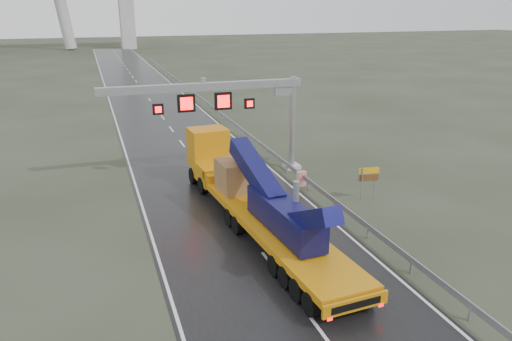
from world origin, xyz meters
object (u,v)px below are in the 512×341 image
object	(u,v)px
heavy_haul_truck	(246,188)
striped_barrier	(301,179)
sign_gantry	(232,102)
exit_sign_pair	(369,177)

from	to	relation	value
heavy_haul_truck	striped_barrier	world-z (taller)	heavy_haul_truck
heavy_haul_truck	striped_barrier	distance (m)	6.80
heavy_haul_truck	sign_gantry	bearing A→B (deg)	74.73
sign_gantry	striped_barrier	world-z (taller)	sign_gantry
heavy_haul_truck	striped_barrier	xyz separation A→B (m)	(5.40, 3.92, -1.30)
sign_gantry	exit_sign_pair	xyz separation A→B (m)	(6.90, -7.99, -3.98)
exit_sign_pair	striped_barrier	distance (m)	5.12
sign_gantry	striped_barrier	bearing A→B (deg)	-45.71
striped_barrier	heavy_haul_truck	bearing A→B (deg)	-147.15
sign_gantry	exit_sign_pair	bearing A→B (deg)	-49.22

